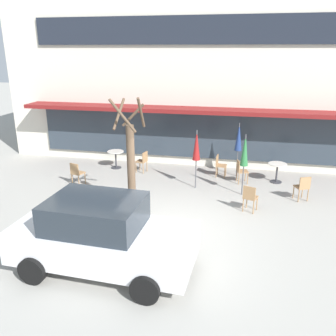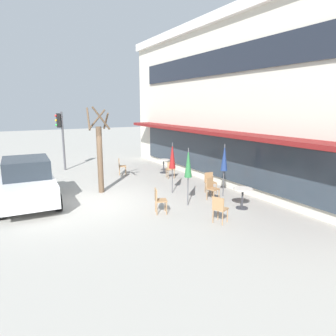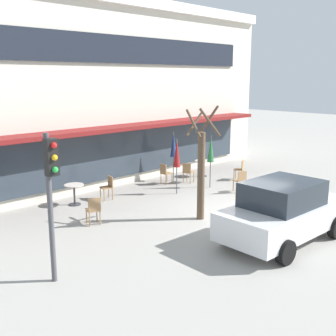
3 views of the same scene
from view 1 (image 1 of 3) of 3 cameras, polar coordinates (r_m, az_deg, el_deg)
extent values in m
plane|color=#9E9B93|center=(10.42, 0.65, -9.78)|extent=(80.00, 80.00, 0.00)
cube|color=beige|center=(19.09, 6.81, 15.43)|extent=(17.85, 8.00, 7.84)
cube|color=maroon|center=(14.74, 4.90, 9.19)|extent=(15.17, 1.10, 0.16)
cube|color=#1E232D|center=(15.04, 5.50, 21.20)|extent=(14.28, 0.10, 1.10)
cube|color=#2D3842|center=(15.46, 5.01, 5.09)|extent=(14.28, 0.10, 1.90)
cylinder|color=#333338|center=(14.50, 16.91, -2.13)|extent=(0.44, 0.44, 0.03)
cylinder|color=#333338|center=(14.38, 17.04, -0.76)|extent=(0.07, 0.07, 0.70)
cylinder|color=silver|center=(14.26, 17.18, 0.62)|extent=(0.70, 0.70, 0.03)
cylinder|color=#333338|center=(15.67, -8.29, 0.07)|extent=(0.44, 0.44, 0.03)
cylinder|color=#333338|center=(15.56, -8.36, 1.34)|extent=(0.07, 0.07, 0.70)
cylinder|color=silver|center=(15.46, -8.42, 2.63)|extent=(0.70, 0.70, 0.03)
cylinder|color=#4C4C51|center=(12.61, 12.05, 0.42)|extent=(0.04, 0.04, 2.20)
cone|color=#286B38|center=(12.45, 12.22, 2.82)|extent=(0.28, 0.28, 1.10)
cylinder|color=#4C4C51|center=(13.00, 4.54, 1.33)|extent=(0.04, 0.04, 2.20)
cone|color=maroon|center=(12.85, 4.60, 3.67)|extent=(0.28, 0.28, 1.10)
cylinder|color=#4C4C51|center=(14.45, 11.15, 2.81)|extent=(0.04, 0.04, 2.20)
cone|color=navy|center=(14.31, 11.28, 4.93)|extent=(0.28, 0.28, 1.10)
cylinder|color=#9E754C|center=(11.91, 12.52, -5.23)|extent=(0.04, 0.04, 0.45)
cylinder|color=#9E754C|center=(11.82, 14.08, -5.55)|extent=(0.04, 0.04, 0.45)
cylinder|color=#9E754C|center=(11.62, 11.95, -5.83)|extent=(0.04, 0.04, 0.45)
cylinder|color=#9E754C|center=(11.52, 13.54, -6.16)|extent=(0.04, 0.04, 0.45)
cube|color=#9E754C|center=(11.62, 13.11, -4.59)|extent=(0.51, 0.51, 0.04)
cube|color=#9E754C|center=(11.38, 12.89, -3.88)|extent=(0.39, 0.17, 0.40)
cylinder|color=#9E754C|center=(13.09, 19.47, -3.67)|extent=(0.04, 0.04, 0.45)
cylinder|color=#9E754C|center=(13.26, 20.74, -3.53)|extent=(0.04, 0.04, 0.45)
cylinder|color=#9E754C|center=(12.82, 20.23, -4.22)|extent=(0.04, 0.04, 0.45)
cylinder|color=#9E754C|center=(13.00, 21.51, -4.07)|extent=(0.04, 0.04, 0.45)
cube|color=#9E754C|center=(12.96, 20.61, -2.87)|extent=(0.53, 0.53, 0.04)
cube|color=#9E754C|center=(12.74, 21.14, -2.23)|extent=(0.38, 0.20, 0.40)
cylinder|color=#9E754C|center=(14.69, 9.26, -0.39)|extent=(0.04, 0.04, 0.45)
cylinder|color=#9E754C|center=(14.38, 9.07, -0.81)|extent=(0.04, 0.04, 0.45)
cylinder|color=#9E754C|center=(14.74, 7.96, -0.26)|extent=(0.04, 0.04, 0.45)
cylinder|color=#9E754C|center=(14.42, 7.73, -0.68)|extent=(0.04, 0.04, 0.45)
cube|color=#9E754C|center=(14.48, 8.55, 0.38)|extent=(0.43, 0.43, 0.04)
cube|color=#9E754C|center=(14.44, 7.89, 1.28)|extent=(0.08, 0.40, 0.40)
cylinder|color=#9E754C|center=(14.21, -14.16, -1.39)|extent=(0.04, 0.04, 0.45)
cylinder|color=#9E754C|center=(13.99, -13.15, -1.63)|extent=(0.04, 0.04, 0.45)
cylinder|color=#9E754C|center=(13.99, -15.12, -1.80)|extent=(0.04, 0.04, 0.45)
cylinder|color=#9E754C|center=(13.76, -14.11, -2.05)|extent=(0.04, 0.04, 0.45)
cube|color=#9E754C|center=(13.90, -14.21, -0.77)|extent=(0.50, 0.50, 0.04)
cube|color=#9E754C|center=(13.72, -14.80, -0.12)|extent=(0.39, 0.16, 0.40)
cylinder|color=#9E754C|center=(14.92, -5.17, 0.09)|extent=(0.04, 0.04, 0.45)
cylinder|color=#9E754C|center=(15.21, -4.53, 0.46)|extent=(0.04, 0.04, 0.45)
cylinder|color=#9E754C|center=(14.77, -4.02, -0.09)|extent=(0.04, 0.04, 0.45)
cylinder|color=#9E754C|center=(15.05, -3.40, 0.29)|extent=(0.04, 0.04, 0.45)
cube|color=#9E754C|center=(14.91, -4.30, 1.09)|extent=(0.48, 0.48, 0.04)
cube|color=#9E754C|center=(14.76, -3.71, 1.81)|extent=(0.13, 0.40, 0.40)
cylinder|color=#9E754C|center=(14.23, 12.30, -1.21)|extent=(0.04, 0.04, 0.45)
cylinder|color=#9E754C|center=(13.93, 12.65, -1.69)|extent=(0.04, 0.04, 0.45)
cylinder|color=#9E754C|center=(14.15, 10.97, -1.24)|extent=(0.04, 0.04, 0.45)
cylinder|color=#9E754C|center=(13.84, 11.29, -1.72)|extent=(0.04, 0.04, 0.45)
cube|color=#9E754C|center=(13.96, 11.87, -0.52)|extent=(0.49, 0.49, 0.04)
cube|color=#9E754C|center=(13.84, 11.21, 0.33)|extent=(0.14, 0.40, 0.40)
cube|color=silver|center=(8.53, -10.32, -11.64)|extent=(4.28, 1.99, 0.76)
cube|color=#232B33|center=(8.26, -11.56, -7.15)|extent=(2.17, 1.69, 0.68)
cylinder|color=black|center=(9.06, -0.07, -12.14)|extent=(0.65, 0.25, 0.64)
cylinder|color=black|center=(7.63, -3.66, -18.84)|extent=(0.65, 0.25, 0.64)
cylinder|color=black|center=(9.96, -14.96, -9.82)|extent=(0.65, 0.25, 0.64)
cylinder|color=black|center=(8.67, -20.86, -15.08)|extent=(0.65, 0.25, 0.64)
cylinder|color=brown|center=(10.78, -5.92, -0.57)|extent=(0.24, 0.24, 2.86)
cylinder|color=brown|center=(10.25, -4.34, 8.81)|extent=(0.13, 0.77, 0.97)
cylinder|color=brown|center=(10.66, -5.64, 8.44)|extent=(0.72, 0.10, 0.71)
cylinder|color=brown|center=(10.50, -7.89, 8.58)|extent=(0.20, 0.74, 0.85)
cylinder|color=brown|center=(9.99, -7.33, 8.31)|extent=(0.85, 0.23, 0.92)
camera|label=2|loc=(11.10, 68.04, 0.35)|focal=32.00mm
camera|label=3|loc=(13.29, -73.56, 3.65)|focal=45.00mm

